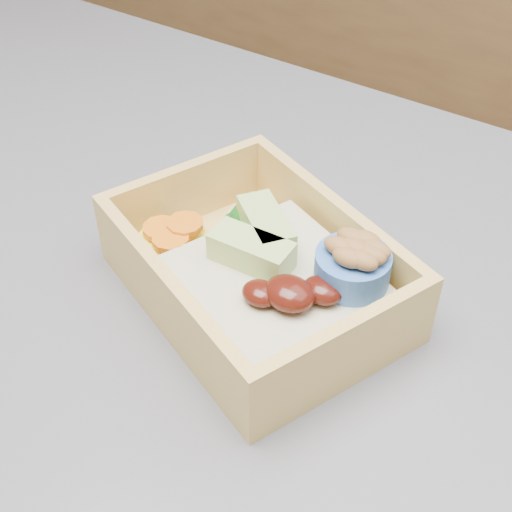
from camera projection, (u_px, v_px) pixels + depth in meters
The scene contains 1 object.
bento_box at pixel (264, 274), 0.48m from camera, with size 0.23×0.20×0.07m.
Camera 1 is at (0.38, -0.28, 1.27)m, focal length 50.00 mm.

